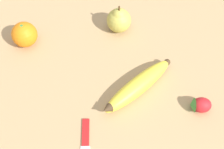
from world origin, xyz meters
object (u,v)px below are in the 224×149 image
(banana, at_px, (138,86))
(pear, at_px, (119,20))
(orange, at_px, (24,34))
(strawberry, at_px, (200,105))
(paring_knife, at_px, (85,147))

(banana, distance_m, pear, 0.22)
(orange, height_order, strawberry, orange)
(orange, relative_size, paring_knife, 0.45)
(strawberry, height_order, paring_knife, strawberry)
(strawberry, bearing_deg, pear, -53.21)
(orange, distance_m, strawberry, 0.50)
(banana, xyz_separation_m, orange, (0.26, -0.22, 0.01))
(banana, relative_size, orange, 3.05)
(paring_knife, bearing_deg, orange, -61.56)
(banana, bearing_deg, orange, -69.80)
(orange, relative_size, strawberry, 1.21)
(orange, bearing_deg, pear, 179.52)
(strawberry, bearing_deg, orange, -24.20)
(pear, xyz_separation_m, strawberry, (-0.13, 0.30, -0.02))
(pear, xyz_separation_m, paring_knife, (0.15, 0.34, -0.04))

